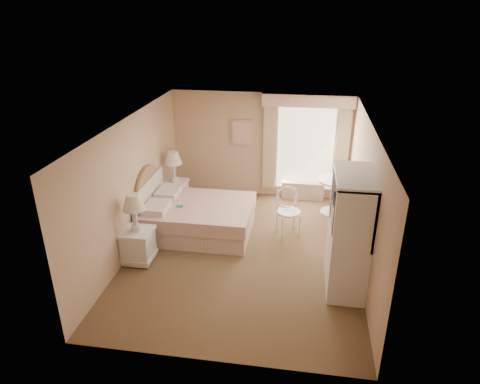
% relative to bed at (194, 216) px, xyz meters
% --- Properties ---
extents(room, '(4.21, 5.51, 2.51)m').
position_rel_bed_xyz_m(room, '(1.12, -0.62, 0.89)').
color(room, brown).
rests_on(room, ground).
extents(window, '(2.05, 0.22, 2.51)m').
position_rel_bed_xyz_m(window, '(2.17, 2.03, 0.99)').
color(window, white).
rests_on(window, room).
extents(framed_art, '(0.52, 0.04, 0.62)m').
position_rel_bed_xyz_m(framed_art, '(0.67, 2.09, 1.19)').
color(framed_art, tan).
rests_on(framed_art, room).
extents(bed, '(2.14, 1.67, 1.48)m').
position_rel_bed_xyz_m(bed, '(0.00, 0.00, 0.00)').
color(bed, tan).
rests_on(bed, room).
extents(nightstand_near, '(0.54, 0.54, 1.31)m').
position_rel_bed_xyz_m(nightstand_near, '(-0.72, -1.23, 0.14)').
color(nightstand_near, silver).
rests_on(nightstand_near, room).
extents(nightstand_far, '(0.55, 0.55, 1.32)m').
position_rel_bed_xyz_m(nightstand_far, '(-0.72, 1.10, 0.14)').
color(nightstand_far, silver).
rests_on(nightstand_far, room).
extents(round_table, '(0.77, 0.77, 0.82)m').
position_rel_bed_xyz_m(round_table, '(2.87, 1.32, 0.19)').
color(round_table, silver).
rests_on(round_table, room).
extents(cafe_chair, '(0.61, 0.61, 0.98)m').
position_rel_bed_xyz_m(cafe_chair, '(1.89, 0.27, 0.21)').
color(cafe_chair, silver).
rests_on(cafe_chair, room).
extents(armoire, '(0.60, 1.19, 1.99)m').
position_rel_bed_xyz_m(armoire, '(2.93, -1.37, 0.47)').
color(armoire, silver).
rests_on(armoire, room).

